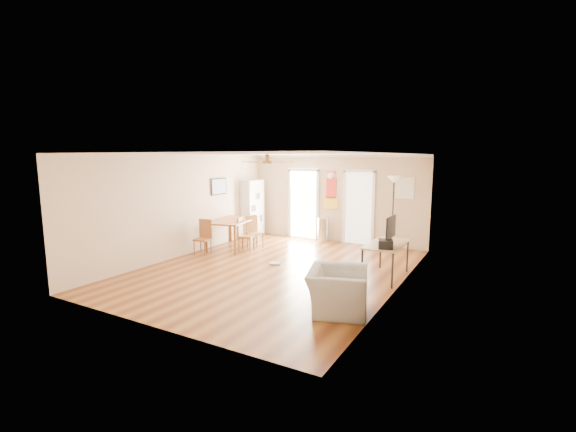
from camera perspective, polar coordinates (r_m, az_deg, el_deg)
The scene contains 29 objects.
floor at distance 8.96m, azimuth -1.90°, elevation -7.80°, with size 7.00×7.00×0.00m, color brown.
ceiling at distance 8.59m, azimuth -1.98°, elevation 9.07°, with size 5.50×7.00×0.00m, color silver, non-canonical shape.
wall_back at distance 11.79m, azimuth 6.92°, elevation 2.57°, with size 5.50×0.04×2.60m, color beige, non-canonical shape.
wall_front at distance 6.01m, azimuth -19.53°, elevation -3.71°, with size 5.50×0.04×2.60m, color beige, non-canonical shape.
wall_left at distance 10.36m, azimuth -15.06°, elevation 1.50°, with size 0.04×7.00×2.60m, color beige, non-canonical shape.
wall_right at distance 7.64m, azimuth 15.99°, elevation -1.00°, with size 0.04×7.00×2.60m, color beige, non-canonical shape.
crown_molding at distance 8.59m, azimuth -1.98°, elevation 8.81°, with size 5.50×7.00×0.08m, color white, non-canonical shape.
kitchen_doorway at distance 12.24m, azimuth 2.32°, elevation 1.67°, with size 0.90×0.10×2.10m, color white, non-canonical shape.
bathroom_doorway at distance 11.54m, azimuth 10.31°, elevation 1.11°, with size 0.80×0.10×2.10m, color white, non-canonical shape.
wall_decal at distance 11.80m, azimuth 6.34°, elevation 3.80°, with size 0.46×0.03×1.10m, color red.
ac_grille at distance 11.11m, azimuth 16.74°, elevation 3.97°, with size 0.50×0.04×0.60m, color white.
framed_poster at distance 11.35m, azimuth -10.10°, elevation 4.29°, with size 0.04×0.66×0.48m, color black.
ceiling_fan at distance 8.34m, azimuth -3.06°, elevation 7.91°, with size 1.24×1.24×0.20m, color #593819, non-canonical shape.
bookshelf at distance 12.46m, azimuth -5.21°, elevation 1.10°, with size 0.36×0.82×1.81m, color silver, non-canonical shape.
dining_table at distance 11.06m, azimuth -8.08°, elevation -2.57°, with size 0.96×1.60×0.80m, color brown, non-canonical shape.
dining_chair_right_a at distance 10.97m, azimuth -4.85°, elevation -2.34°, with size 0.37×0.37×0.90m, color #A57535, non-canonical shape.
dining_chair_right_b at distance 10.62m, azimuth -6.15°, elevation -2.71°, with size 0.37×0.37×0.90m, color olive, non-canonical shape.
dining_chair_near at distance 10.41m, azimuth -12.42°, elevation -3.09°, with size 0.37×0.37×0.91m, color brown, non-canonical shape.
trash_can at distance 11.77m, azimuth 5.17°, elevation -2.03°, with size 0.34×0.34×0.73m, color #BEBDC0.
torchiere_lamp at distance 11.02m, azimuth 15.09°, elevation 0.41°, with size 0.38×0.38×2.03m, color black, non-canonical shape.
computer_desk at distance 8.54m, azimuth 14.14°, elevation -6.32°, with size 0.69×1.38×0.74m, color tan, non-canonical shape.
imac at distance 8.22m, azimuth 14.82°, elevation -2.12°, with size 0.09×0.65×0.60m, color black, non-canonical shape.
keyboard at distance 8.77m, azimuth 13.78°, elevation -3.37°, with size 0.14×0.43×0.02m, color silver.
printer at distance 7.99m, azimuth 14.09°, elevation -3.99°, with size 0.28×0.33×0.17m, color black.
orange_bottle at distance 8.83m, azimuth 14.63°, elevation -2.54°, with size 0.08×0.08×0.25m, color orange.
wastebasket_a at distance 7.82m, azimuth 4.49°, elevation -9.07°, with size 0.28×0.28×0.32m, color silver.
wastebasket_b at distance 8.11m, azimuth 7.23°, elevation -8.49°, with size 0.27×0.27×0.31m, color white.
floor_cloth at distance 9.36m, azimuth -1.92°, elevation -6.95°, with size 0.25×0.20×0.04m, color #9D9D98.
armchair at distance 6.60m, azimuth 7.26°, elevation -10.74°, with size 1.08×0.95×0.70m, color #A09F9B.
Camera 1 is at (4.46, -7.34, 2.54)m, focal length 24.28 mm.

